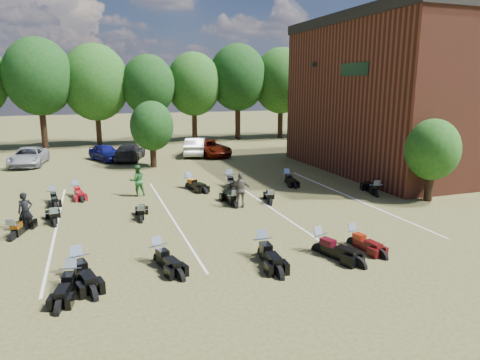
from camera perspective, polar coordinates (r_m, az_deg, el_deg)
name	(u,v)px	position (r m, az deg, el deg)	size (l,w,h in m)	color
ground	(251,227)	(18.72, 1.44, -6.31)	(160.00, 160.00, 0.00)	brown
car_2	(28,157)	(36.58, -26.37, 2.81)	(2.28, 4.94, 1.37)	#989BA0
car_3	(130,152)	(36.27, -14.51, 3.64)	(1.91, 4.70, 1.36)	black
car_4	(106,153)	(36.58, -17.44, 3.50)	(1.57, 3.90, 1.33)	#0D0E5B
car_5	(196,147)	(37.74, -5.93, 4.46)	(1.66, 4.77, 1.57)	#BAB9B4
car_6	(211,148)	(37.36, -3.88, 4.27)	(2.28, 4.96, 1.38)	#5B1205
car_7	(322,141)	(42.08, 10.88, 5.12)	(2.17, 5.35, 1.55)	#38383D
person_black	(25,212)	(20.26, -26.69, -3.78)	(0.60, 0.39, 1.64)	black
person_green	(137,181)	(24.35, -13.54, -0.07)	(0.85, 0.66, 1.75)	#296F2E
person_grey	(241,190)	(21.43, 0.11, -1.38)	(1.04, 0.43, 1.78)	#565149
motorcycle_1	(79,275)	(15.17, -20.71, -11.81)	(0.78, 2.45, 1.36)	black
motorcycle_2	(72,286)	(14.51, -21.49, -13.01)	(0.68, 2.13, 1.19)	black
motorcycle_3	(159,262)	(15.48, -10.78, -10.68)	(0.72, 2.25, 1.26)	black
motorcycle_4	(262,256)	(15.71, 2.99, -10.12)	(0.78, 2.44, 1.36)	black
motorcycle_5	(319,252)	(16.33, 10.55, -9.41)	(0.76, 2.39, 1.33)	black
motorcycle_6	(353,244)	(17.33, 14.81, -8.31)	(0.66, 2.08, 1.16)	#44090B
motorcycle_8	(14,239)	(19.55, -27.95, -6.99)	(0.71, 2.23, 1.24)	black
motorcycle_9	(55,226)	(20.58, -23.43, -5.61)	(0.68, 2.14, 1.20)	black
motorcycle_10	(141,222)	(19.95, -13.01, -5.43)	(0.64, 2.01, 1.12)	black
motorcycle_11	(270,204)	(22.24, 4.08, -3.27)	(0.64, 2.01, 1.12)	black
motorcycle_12	(234,207)	(21.70, -0.74, -3.63)	(0.73, 2.30, 1.28)	black
motorcycle_13	(375,196)	(25.00, 17.60, -2.05)	(0.74, 2.32, 1.30)	black
motorcycle_15	(76,195)	(25.68, -20.97, -1.93)	(0.68, 2.13, 1.19)	maroon
motorcycle_16	(54,201)	(24.87, -23.60, -2.60)	(0.65, 2.04, 1.14)	black
motorcycle_17	(189,188)	(25.92, -6.84, -1.03)	(0.75, 2.34, 1.31)	black
motorcycle_18	(190,188)	(25.91, -6.70, -1.04)	(0.74, 2.31, 1.29)	black
motorcycle_19	(229,185)	(26.33, -1.42, -0.74)	(0.79, 2.48, 1.38)	black
motorcycle_20	(287,182)	(27.31, 6.28, -0.32)	(0.69, 2.17, 1.21)	black
brick_building	(478,94)	(38.12, 29.15, 9.95)	(25.40, 15.20, 10.70)	brown
tree_line	(142,82)	(45.88, -12.92, 12.57)	(56.00, 6.00, 9.79)	black
young_tree_near_building	(432,150)	(24.51, 24.28, 3.71)	(2.80, 2.80, 4.16)	black
young_tree_midfield	(152,126)	(32.49, -11.66, 7.07)	(3.20, 3.20, 4.70)	black
parking_lines	(170,214)	(20.74, -9.33, -4.56)	(20.10, 14.00, 0.01)	silver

